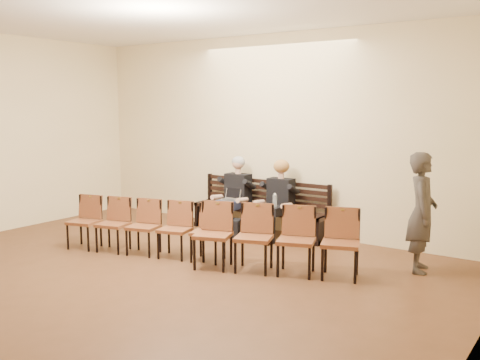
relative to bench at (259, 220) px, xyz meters
The scene contains 11 objects.
ground 4.66m from the bench, 88.61° to the right, with size 10.00×10.00×0.00m, color brown.
room_walls 4.50m from the bench, 88.33° to the right, with size 8.02×10.01×3.51m.
bench is the anchor object (origin of this frame).
seated_man 0.63m from the bench, 164.60° to the right, with size 0.55×0.77×1.33m, color black, non-canonical shape.
seated_woman 0.62m from the bench, 14.71° to the right, with size 0.54×0.75×1.25m, color black, non-canonical shape.
laptop 0.63m from the bench, 145.81° to the right, with size 0.32×0.25×0.23m, color #B8B8BD.
water_bottle 0.75m from the bench, 34.09° to the right, with size 0.07×0.07×0.24m, color silver.
bag 0.60m from the bench, 119.95° to the right, with size 0.41×0.28×0.30m, color black.
passerby 3.14m from the bench, 11.30° to the right, with size 0.69×0.45×1.88m, color #37322D.
chair_row_front 2.27m from the bench, 108.40° to the right, with size 2.57×0.46×0.84m, color brown.
chair_row_back 2.29m from the bench, 51.98° to the right, with size 2.23×0.50×0.92m, color brown.
Camera 1 is at (4.90, -3.19, 2.26)m, focal length 40.00 mm.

